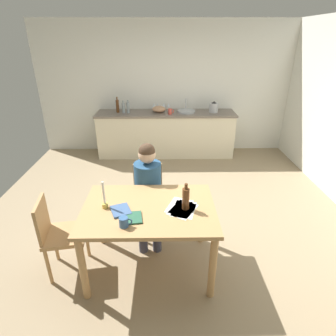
{
  "coord_description": "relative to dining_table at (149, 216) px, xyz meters",
  "views": [
    {
      "loc": [
        -0.03,
        -3.23,
        2.27
      ],
      "look_at": [
        0.01,
        -0.26,
        0.85
      ],
      "focal_mm": 29.39,
      "sensor_mm": 36.0,
      "label": 1
    }
  ],
  "objects": [
    {
      "name": "kitchen_counter",
      "position": [
        0.19,
        3.2,
        -0.2
      ],
      "size": [
        2.78,
        0.64,
        0.9
      ],
      "color": "beige",
      "rests_on": "ground"
    },
    {
      "name": "paper_bill",
      "position": [
        0.34,
        -0.04,
        0.11
      ],
      "size": [
        0.28,
        0.34,
        0.0
      ],
      "primitive_type": "cube",
      "rotation": [
        0.0,
        0.0,
        -0.27
      ],
      "color": "white",
      "rests_on": "dining_table"
    },
    {
      "name": "stovetop_kettle",
      "position": [
        1.15,
        3.2,
        0.35
      ],
      "size": [
        0.18,
        0.18,
        0.22
      ],
      "color": "#B7BABF",
      "rests_on": "kitchen_counter"
    },
    {
      "name": "wine_glass_near_sink",
      "position": [
        0.25,
        3.35,
        0.36
      ],
      "size": [
        0.07,
        0.07,
        0.15
      ],
      "color": "silver",
      "rests_on": "kitchen_counter"
    },
    {
      "name": "bottle_vinegar",
      "position": [
        -0.65,
        3.16,
        0.35
      ],
      "size": [
        0.06,
        0.06,
        0.24
      ],
      "color": "#8C999E",
      "rests_on": "kitchen_counter"
    },
    {
      "name": "chair_side_empty",
      "position": [
        -0.91,
        -0.04,
        -0.17
      ],
      "size": [
        0.46,
        0.46,
        0.87
      ],
      "color": "tan",
      "rests_on": "ground"
    },
    {
      "name": "teacup_on_counter",
      "position": [
        0.28,
        3.05,
        0.3
      ],
      "size": [
        0.11,
        0.07,
        0.11
      ],
      "color": "#D84C3F",
      "rests_on": "kitchen_counter"
    },
    {
      "name": "ground_plane",
      "position": [
        0.19,
        0.96,
        -0.67
      ],
      "size": [
        5.2,
        5.2,
        0.04
      ],
      "primitive_type": "cube",
      "color": "#937F60"
    },
    {
      "name": "wall_back",
      "position": [
        0.19,
        3.56,
        0.65
      ],
      "size": [
        5.2,
        0.12,
        2.6
      ],
      "primitive_type": "cube",
      "color": "silver",
      "rests_on": "ground"
    },
    {
      "name": "book_magazine",
      "position": [
        -0.15,
        -0.18,
        0.11
      ],
      "size": [
        0.21,
        0.22,
        0.02
      ],
      "primitive_type": "cube",
      "rotation": [
        0.0,
        0.0,
        0.15
      ],
      "color": "#285A41",
      "rests_on": "dining_table"
    },
    {
      "name": "bottle_oil",
      "position": [
        -0.77,
        3.21,
        0.38
      ],
      "size": [
        0.06,
        0.06,
        0.31
      ],
      "color": "#593319",
      "rests_on": "kitchen_counter"
    },
    {
      "name": "book_cookery",
      "position": [
        -0.27,
        -0.06,
        0.12
      ],
      "size": [
        0.24,
        0.25,
        0.02
      ],
      "primitive_type": "cube",
      "rotation": [
        0.0,
        0.0,
        0.38
      ],
      "color": "#3D5B89",
      "rests_on": "dining_table"
    },
    {
      "name": "mixing_bowl",
      "position": [
        0.05,
        3.21,
        0.31
      ],
      "size": [
        0.27,
        0.27,
        0.12
      ],
      "primitive_type": "ellipsoid",
      "color": "tan",
      "rests_on": "kitchen_counter"
    },
    {
      "name": "person_seated",
      "position": [
        -0.04,
        0.55,
        0.03
      ],
      "size": [
        0.34,
        0.61,
        1.19
      ],
      "color": "navy",
      "rests_on": "ground"
    },
    {
      "name": "dining_table",
      "position": [
        0.0,
        0.0,
        0.0
      ],
      "size": [
        1.31,
        0.91,
        0.76
      ],
      "color": "tan",
      "rests_on": "ground"
    },
    {
      "name": "wine_bottle_on_table",
      "position": [
        0.36,
        -0.03,
        0.22
      ],
      "size": [
        0.07,
        0.07,
        0.28
      ],
      "color": "#593319",
      "rests_on": "dining_table"
    },
    {
      "name": "wine_glass_by_kettle",
      "position": [
        0.15,
        3.35,
        0.36
      ],
      "size": [
        0.07,
        0.07,
        0.15
      ],
      "color": "silver",
      "rests_on": "kitchen_counter"
    },
    {
      "name": "paper_letter",
      "position": [
        0.3,
        0.01,
        0.11
      ],
      "size": [
        0.3,
        0.35,
        0.0
      ],
      "primitive_type": "cube",
      "rotation": [
        0.0,
        0.0,
        -0.38
      ],
      "color": "white",
      "rests_on": "dining_table"
    },
    {
      "name": "coffee_mug",
      "position": [
        -0.2,
        -0.3,
        0.15
      ],
      "size": [
        0.12,
        0.08,
        0.09
      ],
      "color": "#33598C",
      "rests_on": "dining_table"
    },
    {
      "name": "candlestick",
      "position": [
        -0.43,
        0.0,
        0.19
      ],
      "size": [
        0.06,
        0.06,
        0.29
      ],
      "color": "gold",
      "rests_on": "dining_table"
    },
    {
      "name": "bottle_wine_red",
      "position": [
        -0.56,
        3.16,
        0.36
      ],
      "size": [
        0.06,
        0.06,
        0.26
      ],
      "color": "#8C999E",
      "rests_on": "kitchen_counter"
    },
    {
      "name": "wine_glass_back_left",
      "position": [
        0.02,
        3.35,
        0.36
      ],
      "size": [
        0.07,
        0.07,
        0.15
      ],
      "color": "silver",
      "rests_on": "kitchen_counter"
    },
    {
      "name": "chair_at_table",
      "position": [
        -0.05,
        0.7,
        -0.18
      ],
      "size": [
        0.43,
        0.43,
        0.85
      ],
      "color": "tan",
      "rests_on": "ground"
    },
    {
      "name": "paper_envelope",
      "position": [
        0.33,
        -0.04,
        0.11
      ],
      "size": [
        0.33,
        0.36,
        0.0
      ],
      "primitive_type": "cube",
      "rotation": [
        0.0,
        0.0,
        -0.54
      ],
      "color": "white",
      "rests_on": "dining_table"
    },
    {
      "name": "wine_glass_back_right",
      "position": [
        -0.05,
        3.35,
        0.36
      ],
      "size": [
        0.07,
        0.07,
        0.15
      ],
      "color": "silver",
      "rests_on": "kitchen_counter"
    },
    {
      "name": "sink_unit",
      "position": [
        0.6,
        3.2,
        0.27
      ],
      "size": [
        0.36,
        0.36,
        0.24
      ],
      "color": "#B2B7BC",
      "rests_on": "kitchen_counter"
    }
  ]
}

